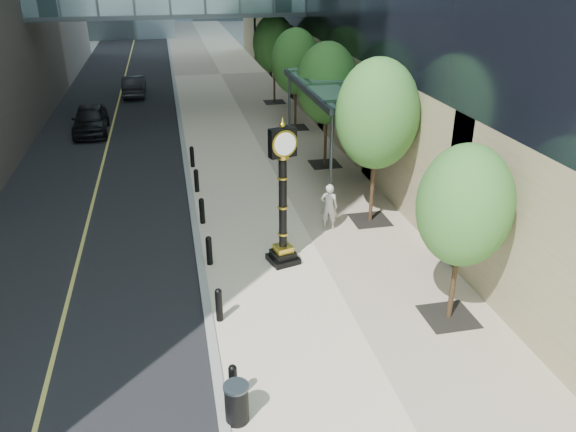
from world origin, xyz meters
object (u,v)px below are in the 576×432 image
object	(u,v)px
street_clock	(283,205)
car_far	(134,85)
pedestrian	(329,206)
car_near	(90,119)
trash_bin	(237,404)

from	to	relation	value
street_clock	car_far	xyz separation A→B (m)	(-5.60, 26.33, -1.38)
street_clock	pedestrian	bearing A→B (deg)	29.74
street_clock	car_near	distance (m)	18.73
street_clock	car_near	world-z (taller)	street_clock
street_clock	pedestrian	xyz separation A→B (m)	(2.16, 2.14, -1.19)
trash_bin	street_clock	bearing A→B (deg)	70.25
trash_bin	car_near	bearing A→B (deg)	102.68
pedestrian	car_far	size ratio (longest dim) A/B	0.40
street_clock	trash_bin	size ratio (longest dim) A/B	5.28
trash_bin	car_near	xyz separation A→B (m)	(-5.32, 23.66, 0.30)
pedestrian	car_near	distance (m)	17.86
car_near	car_far	distance (m)	9.54
pedestrian	car_near	bearing A→B (deg)	-34.35
trash_bin	pedestrian	bearing A→B (deg)	62.62
car_near	car_far	xyz separation A→B (m)	(2.11, 9.30, -0.07)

